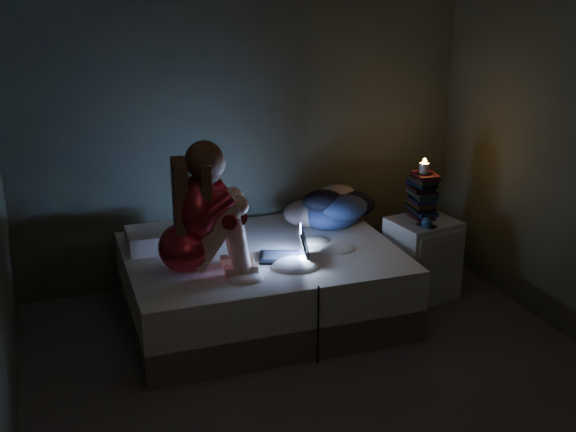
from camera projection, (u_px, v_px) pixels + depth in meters
name	position (u px, v px, depth m)	size (l,w,h in m)	color
floor	(334.00, 395.00, 4.41)	(3.60, 3.80, 0.02)	#4F4844
wall_back	(244.00, 119.00, 5.68)	(3.60, 0.02, 2.60)	#3D4237
wall_front	(576.00, 361.00, 2.27)	(3.60, 0.02, 2.60)	#3D4237
bed	(262.00, 284.00, 5.27)	(1.90, 1.43, 0.52)	beige
pillow	(160.00, 238.00, 5.23)	(0.47, 0.33, 0.14)	silver
woman	(184.00, 210.00, 4.64)	(0.56, 0.36, 0.90)	maroon
laptop	(283.00, 243.00, 5.00)	(0.34, 0.24, 0.24)	black
clothes_pile	(330.00, 206.00, 5.62)	(0.53, 0.42, 0.32)	navy
nightstand	(422.00, 258.00, 5.59)	(0.47, 0.41, 0.62)	silver
book_stack	(422.00, 197.00, 5.52)	(0.19, 0.25, 0.32)	black
candle	(424.00, 172.00, 5.45)	(0.07, 0.07, 0.08)	beige
phone	(423.00, 225.00, 5.37)	(0.07, 0.14, 0.01)	black
blue_orb	(423.00, 223.00, 5.33)	(0.08, 0.08, 0.08)	navy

